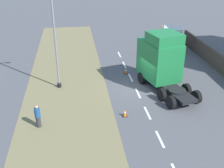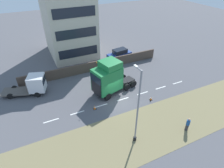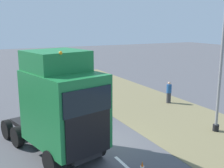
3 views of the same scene
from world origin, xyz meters
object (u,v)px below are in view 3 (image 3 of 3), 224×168
(lorry_cab, at_px, (61,105))
(pedestrian, at_px, (169,93))
(traffic_cone_trailing, at_px, (100,112))
(lamp_post, at_px, (220,64))
(traffic_cone_lead, at_px, (142,168))

(lorry_cab, xyz_separation_m, pedestrian, (-10.04, -4.99, -1.64))
(pedestrian, bearing_deg, traffic_cone_trailing, 4.59)
(lorry_cab, relative_size, lamp_post, 0.82)
(lamp_post, xyz_separation_m, pedestrian, (-1.31, -5.95, -3.10))
(pedestrian, relative_size, traffic_cone_trailing, 2.91)
(lamp_post, xyz_separation_m, traffic_cone_lead, (6.31, 2.10, -3.65))
(traffic_cone_lead, bearing_deg, lamp_post, -161.56)
(traffic_cone_trailing, bearing_deg, pedestrian, -175.41)
(lorry_cab, xyz_separation_m, traffic_cone_lead, (-2.43, 3.06, -2.18))
(pedestrian, bearing_deg, lamp_post, 77.62)
(lamp_post, bearing_deg, traffic_cone_lead, 18.44)
(pedestrian, xyz_separation_m, traffic_cone_trailing, (6.11, 0.49, -0.54))
(traffic_cone_lead, bearing_deg, lorry_cab, -51.58)
(lorry_cab, distance_m, traffic_cone_trailing, 6.36)
(lamp_post, bearing_deg, traffic_cone_trailing, -48.67)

